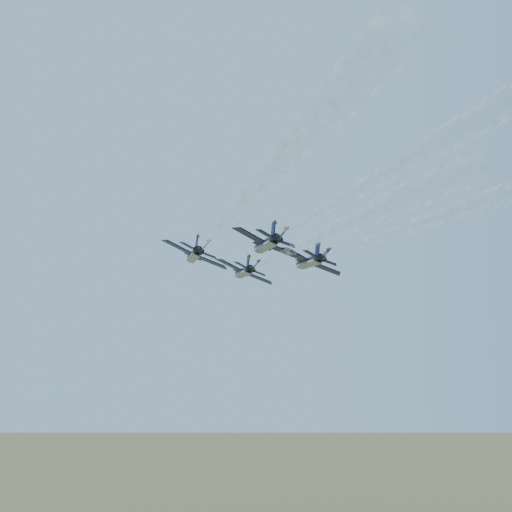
# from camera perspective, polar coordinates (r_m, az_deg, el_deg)

# --- Properties ---
(jet_lead) EXTENTS (12.40, 17.99, 5.80)m
(jet_lead) POSITION_cam_1_polar(r_m,az_deg,el_deg) (127.14, -1.26, -1.62)
(jet_lead) COLOR black
(jet_left) EXTENTS (12.40, 17.99, 5.80)m
(jet_left) POSITION_cam_1_polar(r_m,az_deg,el_deg) (112.18, -6.20, 0.08)
(jet_left) COLOR black
(jet_right) EXTENTS (12.40, 17.99, 5.80)m
(jet_right) POSITION_cam_1_polar(r_m,az_deg,el_deg) (117.78, 5.31, -0.60)
(jet_right) COLOR black
(jet_slot) EXTENTS (12.40, 17.99, 5.80)m
(jet_slot) POSITION_cam_1_polar(r_m,az_deg,el_deg) (103.40, 1.02, 1.17)
(jet_slot) COLOR black
(smoke_trail_lead) EXTENTS (27.03, 77.76, 3.57)m
(smoke_trail_lead) POSITION_cam_1_polar(r_m,az_deg,el_deg) (69.86, 9.85, 8.77)
(smoke_trail_lead) COLOR white
(smoke_trail_left) EXTENTS (27.03, 77.76, 3.57)m
(smoke_trail_left) POSITION_cam_1_polar(r_m,az_deg,el_deg) (54.49, 2.73, 15.32)
(smoke_trail_left) COLOR white
(smoke_trail_right) EXTENTS (27.03, 77.76, 3.57)m
(smoke_trail_right) POSITION_cam_1_polar(r_m,az_deg,el_deg) (64.90, 23.66, 11.57)
(smoke_trail_right) COLOR white
(smoke_trail_slot) EXTENTS (27.03, 77.76, 3.57)m
(smoke_trail_slot) POSITION_cam_1_polar(r_m,az_deg,el_deg) (50.04, 20.36, 19.08)
(smoke_trail_slot) COLOR white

